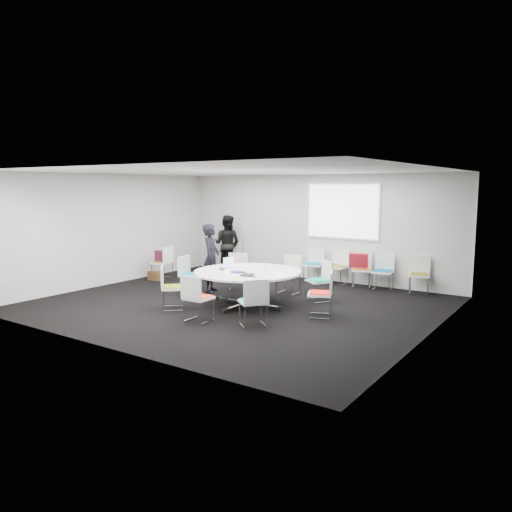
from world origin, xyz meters
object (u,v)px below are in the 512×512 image
Objects in this scene: chair_back_b at (337,274)px; conference_table at (247,280)px; chair_back_d at (383,279)px; brown_bag at (155,276)px; chair_back_c at (362,276)px; chair_ring_a at (320,303)px; chair_ring_c at (289,282)px; chair_ring_d at (238,279)px; chair_back_a at (314,271)px; chair_back_e at (419,282)px; person_main at (211,258)px; chair_ring_f at (172,296)px; chair_ring_h at (253,311)px; maroon_bag at (162,256)px; chair_ring_b at (319,289)px; chair_ring_e at (191,282)px; chair_person_back at (231,262)px; chair_ring_g at (198,307)px; person_back at (227,244)px; chair_spare_left at (162,269)px; cup at (264,267)px; laptop at (224,269)px.

conference_table is at bearing 80.18° from chair_back_b.
chair_back_d is 2.44× the size of brown_bag.
chair_back_c reaches higher than conference_table.
chair_ring_c is (-1.58, 1.49, 0.00)m from chair_ring_a.
chair_back_a is at bearing -148.76° from chair_ring_d.
chair_back_e is 4.88m from person_main.
chair_back_b and chair_back_e have the same top height.
chair_ring_d is 1.00× the size of chair_back_b.
chair_ring_f is 1.00× the size of chair_back_d.
chair_ring_h is (2.09, -2.37, 0.00)m from chair_ring_d.
chair_ring_c and chair_back_d have the same top height.
chair_ring_h is 5.29m from maroon_bag.
chair_ring_f is 2.09m from chair_ring_h.
chair_back_e is (1.65, 4.39, 0.00)m from chair_ring_h.
chair_ring_f is (-2.14, -2.33, 0.00)m from chair_ring_b.
chair_ring_h is (1.01, -1.25, -0.27)m from conference_table.
chair_ring_e reaches higher than conference_table.
chair_ring_d and chair_person_back have the same top height.
conference_table is 2.55× the size of chair_ring_g.
brown_bag is at bearing -117.91° from chair_ring_e.
person_back is at bearing -79.27° from chair_ring_d.
chair_ring_h is at bearing 15.83° from chair_ring_g.
chair_ring_a is at bearing 137.13° from chair_person_back.
chair_ring_e is at bearing 133.10° from chair_ring_g.
chair_ring_a and chair_back_e have the same top height.
chair_ring_c is at bearing 165.30° from chair_ring_d.
chair_ring_e and chair_spare_left have the same top height.
chair_ring_g is (-0.13, -3.08, 0.00)m from chair_ring_c.
chair_spare_left is at bearing 54.26° from chair_ring_a.
chair_spare_left is 2.03m from person_back.
chair_ring_a is 1.00× the size of chair_ring_b.
chair_ring_e and chair_back_a have the same top height.
chair_ring_a is at bearing 136.81° from chair_ring_c.
chair_ring_g is 1.00× the size of chair_back_c.
conference_table is 24.89× the size of cup.
conference_table is 5.60× the size of maroon_bag.
chair_ring_f is at bearing 83.14° from chair_ring_b.
chair_ring_b is 1.00× the size of chair_back_d.
brown_bag is (0.01, -0.29, -0.50)m from maroon_bag.
chair_back_e is at bearing -82.33° from chair_spare_left.
conference_table reaches higher than brown_bag.
chair_ring_f and chair_back_b have the same top height.
chair_ring_e is at bearing 48.25° from laptop.
chair_back_c and chair_back_d have the same top height.
chair_spare_left is 2.10m from chair_person_back.
chair_ring_g is at bearing -33.99° from brown_bag.
chair_ring_a reaches higher than cup.
chair_ring_h is 2.44× the size of brown_bag.
conference_table is 1.59m from chair_ring_g.
chair_ring_f is at bearing 122.93° from laptop.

